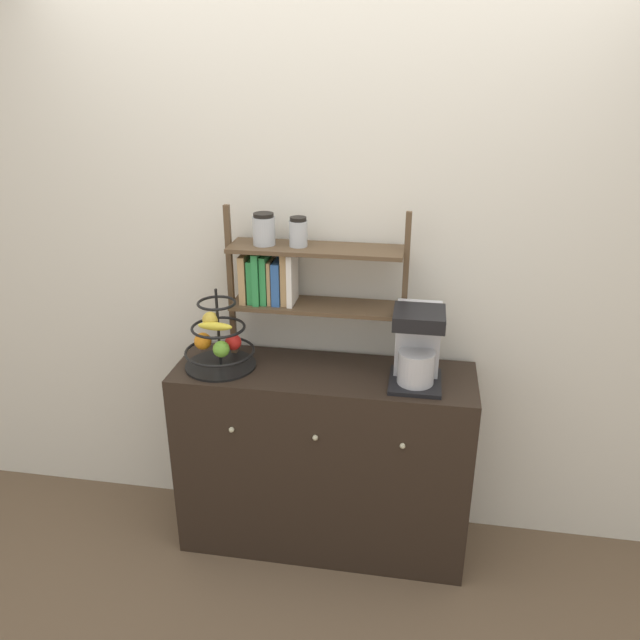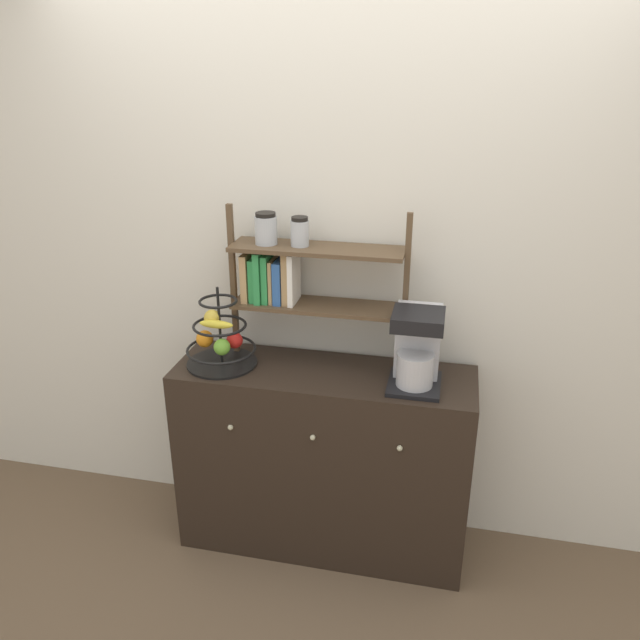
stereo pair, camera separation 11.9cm
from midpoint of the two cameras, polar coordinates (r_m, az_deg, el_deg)
ground_plane at (r=3.08m, az=0.61°, el=-21.74°), size 12.00×12.00×0.00m
wall_back at (r=2.78m, az=2.65°, el=4.76°), size 7.00×0.05×2.60m
sideboard at (r=2.94m, az=1.49°, el=-12.64°), size 1.31×0.43×0.91m
coffee_maker at (r=2.58m, az=10.16°, el=-2.51°), size 0.22×0.25×0.33m
fruit_stand at (r=2.75m, az=-7.93°, el=-1.86°), size 0.31×0.31×0.36m
shelf_hutch at (r=2.68m, az=-1.34°, el=4.41°), size 0.78×0.20×0.69m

